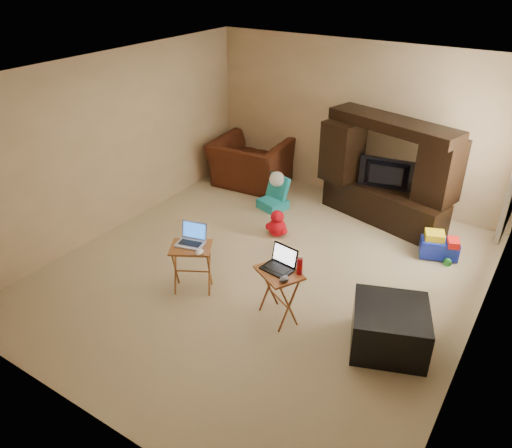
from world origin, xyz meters
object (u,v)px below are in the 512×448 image
Objects in this scene: plush_toy at (277,223)px; push_toy at (440,246)px; entertainment_center at (387,172)px; television at (386,175)px; laptop_left at (190,236)px; tray_table_right at (279,295)px; mouse_right at (284,279)px; ottoman at (390,328)px; child_rocker at (273,193)px; laptop_right at (277,260)px; water_bottle at (300,266)px; tray_table_left at (192,268)px; mouse_left at (200,252)px; recliner at (250,163)px.

plush_toy is 2.23m from push_toy.
plush_toy is (-1.10, -1.26, -0.59)m from entertainment_center.
television is 3.15m from laptop_left.
mouse_right is at bearing -14.65° from tray_table_right.
entertainment_center is 2.60× the size of ottoman.
laptop_left is at bearing -66.85° from child_rocker.
laptop_left is at bearing 177.83° from mouse_right.
laptop_right is at bearing -9.28° from laptop_left.
water_bottle is (0.05, -2.75, -0.08)m from entertainment_center.
television is 2.82m from ottoman.
laptop_right reaches higher than push_toy.
tray_table_left is (-1.29, -2.89, -0.46)m from television.
television is 1.30× the size of tray_table_right.
push_toy is at bearing 90.47° from tray_table_right.
entertainment_center is 3.24m from tray_table_left.
ottoman is (0.02, -2.02, 0.05)m from push_toy.
mouse_right is (-0.02, -2.91, -0.12)m from television.
tray_table_right is 1.94× the size of laptop_left.
laptop_right reaches higher than mouse_right.
mouse_right is (-1.06, -0.34, 0.41)m from ottoman.
tray_table_left is at bearing 159.78° from mouse_left.
child_rocker is 2.42m from laptop_left.
laptop_right is at bearing 11.86° from mouse_left.
tray_table_left is 1.88× the size of laptop_right.
laptop_left is (-2.34, -2.31, 0.55)m from push_toy.
television is 2.48× the size of laptop_right.
child_rocker is 0.70× the size of ottoman.
mouse_left reaches higher than push_toy.
mouse_left is 0.98× the size of mouse_right.
mouse_right reaches higher than ottoman.
tray_table_right is 1.24m from laptop_left.
tray_table_right is at bearing -158.20° from water_bottle.
mouse_left is (1.31, -3.04, 0.24)m from recliner.
entertainment_center is 3.73× the size of child_rocker.
television is at bearing 112.12° from ottoman.
tray_table_left is (1.12, -2.97, -0.09)m from recliner.
water_bottle is (1.37, 0.15, -0.01)m from laptop_left.
child_rocker is 2.41m from tray_table_left.
laptop_right reaches higher than tray_table_left.
tray_table_left is 1.19m from laptop_right.
plush_toy is 3.19× the size of mouse_right.
mouse_left is at bearing -159.80° from laptop_right.
ottoman is at bearing 137.62° from recliner.
recliner is 2.01× the size of tray_table_left.
child_rocker is at bearing 142.07° from ottoman.
recliner is 3.04× the size of plush_toy.
push_toy is at bearing 143.14° from television.
television is 0.66× the size of recliner.
push_toy is at bearing 15.34° from child_rocker.
water_bottle is at bearing 12.32° from mouse_left.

